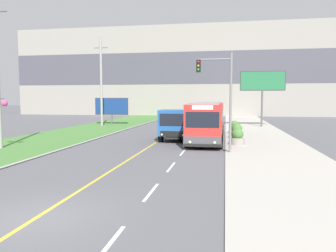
% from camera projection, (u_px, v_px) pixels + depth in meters
% --- Properties ---
extents(ground_plane, '(300.00, 300.00, 0.00)m').
position_uv_depth(ground_plane, '(36.00, 218.00, 9.68)').
color(ground_plane, '#56565B').
extents(lane_marking_centre, '(2.88, 140.00, 0.01)m').
position_uv_depth(lane_marking_centre, '(70.00, 203.00, 11.04)').
color(lane_marking_centre, gold).
rests_on(lane_marking_centre, ground_plane).
extents(apartment_block_background, '(80.00, 8.04, 18.58)m').
position_uv_depth(apartment_block_background, '(200.00, 72.00, 69.93)').
color(apartment_block_background, gray).
rests_on(apartment_block_background, ground_plane).
extents(city_bus, '(2.70, 12.83, 3.19)m').
position_uv_depth(city_bus, '(207.00, 121.00, 28.10)').
color(city_bus, red).
rests_on(city_bus, ground_plane).
extents(dump_truck, '(2.53, 6.18, 2.60)m').
position_uv_depth(dump_truck, '(176.00, 125.00, 27.37)').
color(dump_truck, black).
rests_on(dump_truck, ground_plane).
extents(car_distant, '(1.80, 4.30, 1.45)m').
position_uv_depth(car_distant, '(214.00, 119.00, 45.69)').
color(car_distant, silver).
rests_on(car_distant, ground_plane).
extents(utility_pole_far, '(1.80, 0.28, 11.23)m').
position_uv_depth(utility_pole_far, '(101.00, 82.00, 41.45)').
color(utility_pole_far, '#9E9E99').
rests_on(utility_pole_far, ground_plane).
extents(traffic_light_mast, '(2.28, 0.32, 6.40)m').
position_uv_depth(traffic_light_mast, '(221.00, 90.00, 20.78)').
color(traffic_light_mast, slate).
rests_on(traffic_light_mast, ground_plane).
extents(billboard_large, '(5.41, 0.24, 6.88)m').
position_uv_depth(billboard_large, '(263.00, 83.00, 40.15)').
color(billboard_large, '#59595B').
rests_on(billboard_large, ground_plane).
extents(billboard_small, '(4.64, 0.24, 3.62)m').
position_uv_depth(billboard_small, '(112.00, 107.00, 44.69)').
color(billboard_small, '#59595B').
rests_on(billboard_small, ground_plane).
extents(planter_round_near, '(1.09, 1.09, 1.25)m').
position_uv_depth(planter_round_near, '(237.00, 137.00, 24.45)').
color(planter_round_near, gray).
rests_on(planter_round_near, sidewalk_right).
extents(planter_round_second, '(1.18, 1.18, 1.30)m').
position_uv_depth(planter_round_second, '(237.00, 132.00, 28.59)').
color(planter_round_second, gray).
rests_on(planter_round_second, sidewalk_right).
extents(planter_round_third, '(1.08, 1.08, 1.25)m').
position_uv_depth(planter_round_third, '(235.00, 128.00, 32.77)').
color(planter_round_third, gray).
rests_on(planter_round_third, sidewalk_right).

